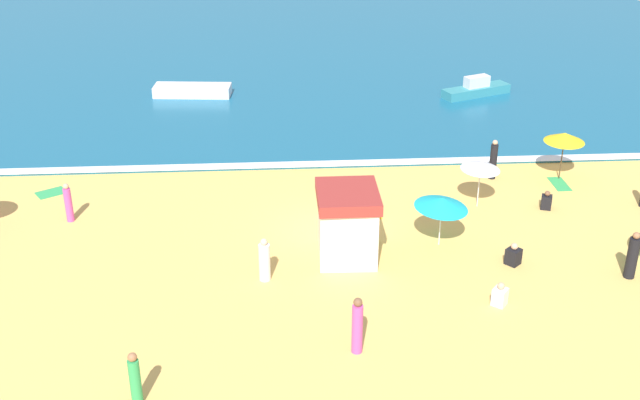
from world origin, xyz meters
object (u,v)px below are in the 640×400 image
(beach_umbrella_2, at_px, (442,203))
(small_boat_0, at_px, (193,90))
(beachgoer_7, at_px, (135,380))
(beachgoer_9, at_px, (500,295))
(beachgoer_0, at_px, (357,326))
(small_boat_1, at_px, (476,89))
(beachgoer_2, at_px, (493,160))
(beachgoer_8, at_px, (632,257))
(beachgoer_5, at_px, (265,261))
(beach_tent, at_px, (359,198))
(lifeguard_cabana, at_px, (347,223))
(beach_umbrella_1, at_px, (481,166))
(beachgoer_1, at_px, (68,203))
(beach_umbrella_0, at_px, (565,137))
(beachgoer_3, at_px, (513,255))
(beachgoer_4, at_px, (546,201))

(beach_umbrella_2, xyz_separation_m, small_boat_0, (-10.66, 18.13, -1.34))
(beachgoer_7, height_order, beachgoer_9, beachgoer_7)
(beachgoer_0, distance_m, small_boat_1, 25.36)
(beachgoer_2, bearing_deg, beachgoer_8, -73.09)
(beachgoer_5, distance_m, small_boat_1, 22.74)
(beach_tent, bearing_deg, small_boat_1, 59.62)
(beach_tent, relative_size, beachgoer_5, 1.43)
(lifeguard_cabana, height_order, beachgoer_9, lifeguard_cabana)
(beach_umbrella_1, height_order, beachgoer_2, beach_umbrella_1)
(beachgoer_1, height_order, small_boat_1, beachgoer_1)
(beach_umbrella_1, bearing_deg, beach_umbrella_0, 30.18)
(beachgoer_0, height_order, beachgoer_3, beachgoer_0)
(beachgoer_8, bearing_deg, beach_umbrella_1, 123.95)
(beach_umbrella_1, height_order, small_boat_1, beach_umbrella_1)
(beachgoer_9, xyz_separation_m, small_boat_0, (-11.84, 22.30, 0.05))
(beach_umbrella_0, xyz_separation_m, beachgoer_0, (-10.32, -12.05, -1.05))
(beachgoer_2, relative_size, beachgoer_3, 2.14)
(beach_tent, bearing_deg, beach_umbrella_2, -48.68)
(beachgoer_7, relative_size, beachgoer_8, 0.95)
(beach_umbrella_1, bearing_deg, beachgoer_8, -56.05)
(beachgoer_2, height_order, small_boat_1, beachgoer_2)
(beachgoer_3, relative_size, small_boat_1, 0.20)
(beachgoer_3, relative_size, small_boat_0, 0.19)
(beach_umbrella_1, relative_size, beachgoer_8, 1.29)
(beachgoer_5, relative_size, beachgoer_8, 0.91)
(beach_umbrella_0, distance_m, beach_tent, 9.68)
(beach_umbrella_2, relative_size, beachgoer_0, 1.45)
(beachgoer_5, height_order, beachgoer_9, beachgoer_5)
(beachgoer_4, height_order, small_boat_0, beachgoer_4)
(beachgoer_1, relative_size, beachgoer_5, 1.01)
(beachgoer_3, bearing_deg, beachgoer_4, 58.79)
(beach_umbrella_2, xyz_separation_m, beachgoer_4, (4.99, 2.73, -1.41))
(beachgoer_1, distance_m, beachgoer_3, 17.22)
(beachgoer_2, bearing_deg, beach_umbrella_1, -115.92)
(beachgoer_1, bearing_deg, beach_umbrella_2, -11.28)
(beach_umbrella_1, relative_size, beachgoer_0, 1.21)
(beach_umbrella_0, bearing_deg, beachgoer_0, -130.57)
(beach_umbrella_0, relative_size, small_boat_1, 0.52)
(beach_umbrella_2, bearing_deg, beachgoer_0, -120.53)
(beachgoer_1, height_order, beachgoer_3, beachgoer_1)
(beachgoer_3, bearing_deg, beach_umbrella_2, 146.02)
(beachgoer_1, bearing_deg, beach_umbrella_1, 1.00)
(beachgoer_4, distance_m, beachgoer_9, 7.89)
(beachgoer_3, bearing_deg, beachgoer_0, -141.93)
(small_boat_0, bearing_deg, beach_umbrella_1, -49.33)
(beachgoer_0, height_order, beachgoer_5, beachgoer_0)
(beach_tent, bearing_deg, beachgoer_7, -122.70)
(beachgoer_7, bearing_deg, beach_umbrella_2, 39.82)
(beachgoer_1, relative_size, beachgoer_9, 1.93)
(beach_tent, height_order, small_boat_1, small_boat_1)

